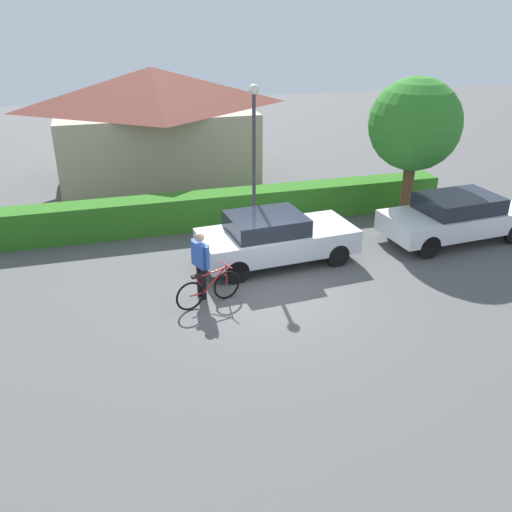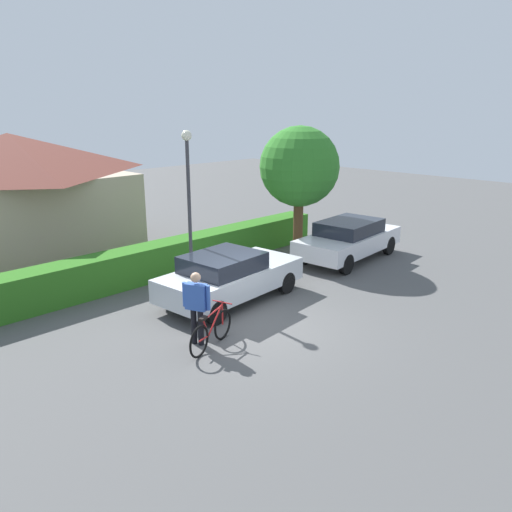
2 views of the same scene
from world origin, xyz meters
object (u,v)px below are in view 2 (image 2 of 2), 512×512
parked_car_near (229,276)px  street_lamp (189,191)px  parked_car_far (349,239)px  bicycle (211,331)px  tree_kerbside (299,167)px  person_rider (196,303)px

parked_car_near → street_lamp: street_lamp is taller
parked_car_near → street_lamp: (-0.18, 1.42, 2.17)m
parked_car_far → street_lamp: (-5.78, 1.42, 2.16)m
bicycle → street_lamp: bearing=58.1°
street_lamp → parked_car_near: bearing=-82.9°
bicycle → parked_car_near: bearing=39.5°
tree_kerbside → person_rider: bearing=-156.3°
street_lamp → tree_kerbside: 5.12m
person_rider → tree_kerbside: size_ratio=0.37×
parked_car_near → bicycle: size_ratio=2.65×
parked_car_near → parked_car_far: (5.60, 0.01, 0.02)m
parked_car_near → bicycle: 2.84m
bicycle → street_lamp: street_lamp is taller
person_rider → tree_kerbside: tree_kerbside is taller
person_rider → street_lamp: street_lamp is taller
tree_kerbside → bicycle: bearing=-153.6°
parked_car_near → tree_kerbside: bearing=19.4°
parked_car_near → street_lamp: bearing=97.1°
person_rider → parked_car_near: bearing=32.2°
person_rider → street_lamp: size_ratio=0.37×
parked_car_near → parked_car_far: 5.60m
bicycle → tree_kerbside: tree_kerbside is taller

